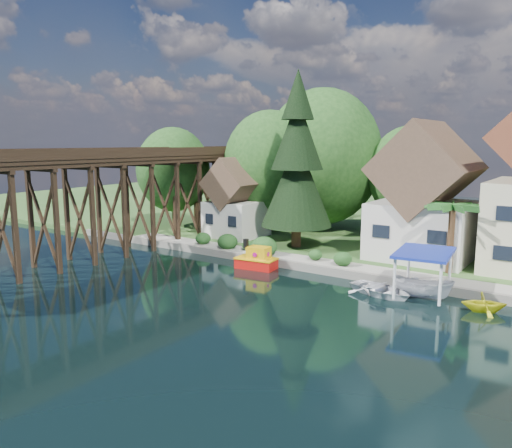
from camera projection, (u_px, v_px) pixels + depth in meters
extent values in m
plane|color=black|center=(237.00, 296.00, 32.05)|extent=(140.00, 140.00, 0.00)
cube|color=#2B5120|center=(409.00, 223.00, 59.52)|extent=(140.00, 52.00, 0.50)
cube|color=slate|center=(347.00, 274.00, 36.21)|extent=(60.00, 0.40, 0.62)
cube|color=gray|center=(381.00, 272.00, 36.10)|extent=(50.00, 2.60, 0.06)
cube|color=black|center=(2.00, 225.00, 35.24)|extent=(4.00, 0.36, 8.00)
cube|color=black|center=(43.00, 219.00, 37.83)|extent=(4.00, 0.36, 8.00)
cube|color=black|center=(79.00, 214.00, 40.42)|extent=(4.00, 0.36, 8.00)
cube|color=black|center=(111.00, 210.00, 43.01)|extent=(4.00, 0.36, 8.00)
cube|color=black|center=(139.00, 206.00, 45.60)|extent=(4.00, 0.36, 8.00)
cube|color=black|center=(165.00, 203.00, 48.19)|extent=(4.00, 0.36, 8.00)
cube|color=black|center=(187.00, 199.00, 50.78)|extent=(4.00, 0.36, 8.00)
cube|color=black|center=(208.00, 197.00, 53.37)|extent=(4.00, 0.36, 8.00)
cube|color=black|center=(226.00, 194.00, 55.96)|extent=(4.00, 0.36, 8.00)
cube|color=black|center=(243.00, 192.00, 58.55)|extent=(4.00, 0.36, 8.00)
cube|color=black|center=(259.00, 190.00, 61.14)|extent=(4.00, 0.36, 8.00)
cube|color=black|center=(121.00, 161.00, 45.60)|extent=(0.35, 44.00, 0.35)
cube|color=black|center=(148.00, 162.00, 43.63)|extent=(0.35, 44.00, 0.35)
cube|color=black|center=(134.00, 158.00, 44.56)|extent=(4.00, 44.00, 0.30)
cube|color=black|center=(119.00, 152.00, 45.60)|extent=(0.12, 44.00, 0.80)
cube|color=black|center=(150.00, 152.00, 43.35)|extent=(0.12, 44.00, 0.80)
cube|color=beige|center=(424.00, 230.00, 40.59)|extent=(7.50, 8.00, 4.50)
cube|color=#4C3728|center=(427.00, 169.00, 39.79)|extent=(7.64, 8.64, 7.64)
cube|color=black|center=(381.00, 231.00, 38.47)|extent=(1.35, 0.08, 1.00)
cube|color=black|center=(437.00, 237.00, 36.10)|extent=(1.35, 0.08, 1.00)
cube|color=black|center=(507.00, 228.00, 33.58)|extent=(1.53, 0.08, 1.00)
cube|color=beige|center=(237.00, 219.00, 49.62)|extent=(5.00, 5.00, 3.50)
cube|color=#4C3728|center=(236.00, 183.00, 49.04)|extent=(5.09, 5.40, 5.09)
cube|color=black|center=(209.00, 219.00, 48.33)|extent=(0.90, 0.08, 1.00)
cube|color=black|center=(232.00, 221.00, 46.75)|extent=(0.90, 0.08, 1.00)
cylinder|color=#382314|center=(270.00, 209.00, 52.61)|extent=(0.50, 0.50, 4.50)
ellipsoid|color=#1B4217|center=(270.00, 164.00, 51.84)|extent=(4.40, 4.40, 5.06)
cylinder|color=#382314|center=(321.00, 206.00, 53.56)|extent=(0.50, 0.50, 4.95)
ellipsoid|color=#1B4217|center=(322.00, 157.00, 52.70)|extent=(5.00, 5.00, 5.75)
cylinder|color=#382314|center=(407.00, 216.00, 49.36)|extent=(0.50, 0.50, 4.05)
ellipsoid|color=#1B4217|center=(409.00, 173.00, 48.66)|extent=(4.00, 4.00, 4.60)
cylinder|color=#382314|center=(174.00, 208.00, 55.06)|extent=(0.50, 0.50, 4.05)
ellipsoid|color=#1B4217|center=(173.00, 170.00, 54.36)|extent=(4.00, 4.00, 4.60)
ellipsoid|color=#194418|center=(227.00, 240.00, 43.80)|extent=(1.98, 1.98, 1.53)
ellipsoid|color=#194418|center=(248.00, 244.00, 42.94)|extent=(1.54, 1.54, 1.19)
ellipsoid|color=#194418|center=(264.00, 245.00, 41.37)|extent=(2.20, 2.20, 1.70)
ellipsoid|color=#194418|center=(203.00, 237.00, 45.67)|extent=(1.76, 1.76, 1.36)
ellipsoid|color=#194418|center=(315.00, 254.00, 39.35)|extent=(1.54, 1.54, 1.19)
ellipsoid|color=#194418|center=(343.00, 257.00, 37.69)|extent=(1.76, 1.76, 1.36)
cylinder|color=#382314|center=(296.00, 231.00, 44.62)|extent=(0.86, 0.86, 2.86)
cone|color=black|center=(297.00, 183.00, 43.92)|extent=(6.29, 6.29, 7.63)
cone|color=black|center=(298.00, 134.00, 43.22)|extent=(4.58, 4.58, 6.20)
cone|color=black|center=(298.00, 94.00, 42.67)|extent=(2.86, 2.86, 4.29)
cylinder|color=#382314|center=(451.00, 242.00, 35.49)|extent=(0.46, 0.46, 4.59)
ellipsoid|color=#21531B|center=(453.00, 207.00, 35.08)|extent=(4.63, 4.63, 1.04)
cube|color=#B50F0C|center=(256.00, 264.00, 39.06)|extent=(3.26, 2.01, 0.82)
cube|color=#DCA40B|center=(256.00, 258.00, 38.99)|extent=(3.37, 2.12, 0.10)
cube|color=#DCA40B|center=(259.00, 253.00, 38.83)|extent=(1.78, 1.42, 1.03)
cylinder|color=black|center=(246.00, 244.00, 39.24)|extent=(0.45, 0.45, 0.72)
cylinder|color=#9D0C63|center=(255.00, 255.00, 38.27)|extent=(0.38, 0.13, 0.37)
cylinder|color=#9D0C63|center=(262.00, 252.00, 39.38)|extent=(0.38, 0.13, 0.37)
cylinder|color=#9D0C63|center=(268.00, 254.00, 38.45)|extent=(0.13, 0.38, 0.37)
imported|color=white|center=(381.00, 288.00, 32.29)|extent=(5.02, 4.18, 0.90)
imported|color=silver|center=(422.00, 287.00, 31.62)|extent=(3.94, 1.86, 1.47)
cube|color=#172997|center=(424.00, 253.00, 31.26)|extent=(3.76, 5.05, 0.18)
cylinder|color=white|center=(440.00, 284.00, 29.07)|extent=(0.18, 0.18, 2.65)
cylinder|color=white|center=(450.00, 268.00, 32.65)|extent=(0.18, 0.18, 2.65)
cylinder|color=white|center=(394.00, 278.00, 30.31)|extent=(0.18, 0.18, 2.65)
cylinder|color=white|center=(409.00, 264.00, 33.89)|extent=(0.18, 0.18, 2.65)
imported|color=#CECC16|center=(484.00, 301.00, 28.99)|extent=(3.14, 2.97, 1.31)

